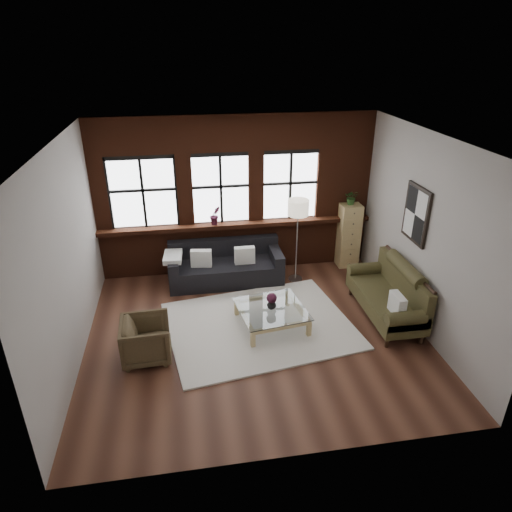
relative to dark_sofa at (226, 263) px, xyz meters
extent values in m
plane|color=#47251A|center=(0.30, -1.90, -0.40)|extent=(5.50, 5.50, 0.00)
plane|color=white|center=(0.30, -1.90, 2.80)|extent=(5.50, 5.50, 0.00)
plane|color=#AEA9A2|center=(0.30, 0.60, 1.20)|extent=(5.50, 0.00, 5.50)
plane|color=#AEA9A2|center=(0.30, -4.40, 1.20)|extent=(5.50, 0.00, 5.50)
plane|color=#AEA9A2|center=(-2.45, -1.90, 1.20)|extent=(0.00, 5.00, 5.00)
plane|color=#AEA9A2|center=(3.05, -1.90, 1.20)|extent=(0.00, 5.00, 5.00)
cube|color=#4D2112|center=(0.30, 0.45, 0.64)|extent=(5.50, 0.30, 0.08)
cube|color=silver|center=(0.40, -1.69, -0.39)|extent=(3.37, 2.82, 0.03)
cube|color=white|center=(-0.48, -0.10, 0.19)|extent=(0.42, 0.20, 0.34)
cube|color=white|center=(0.37, -0.10, 0.19)|extent=(0.40, 0.14, 0.34)
cube|color=white|center=(2.52, -2.34, 0.21)|extent=(0.14, 0.38, 0.34)
imported|color=#453722|center=(-1.44, -2.24, -0.07)|extent=(0.76, 0.74, 0.67)
imported|color=#B2B2B2|center=(0.60, -1.72, 0.03)|extent=(0.21, 0.21, 0.17)
sphere|color=#4D1A31|center=(0.60, -1.72, 0.15)|extent=(0.17, 0.17, 0.17)
cube|color=tan|center=(2.65, 0.34, 0.28)|extent=(0.42, 0.42, 1.37)
imported|color=#2D5923|center=(2.65, 0.34, 1.12)|extent=(0.34, 0.32, 0.30)
imported|color=#4D1A31|center=(-0.14, 0.42, 0.87)|extent=(0.25, 0.22, 0.38)
camera|label=1|loc=(-0.72, -8.11, 4.08)|focal=32.00mm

